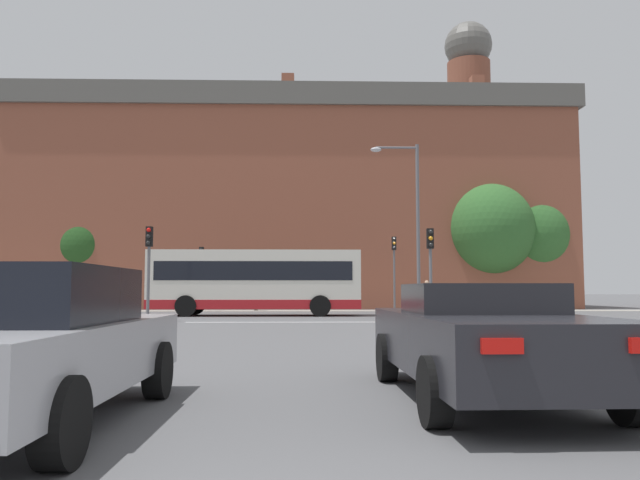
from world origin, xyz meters
The scene contains 16 objects.
stop_line_strip centered at (0.00, 22.05, 0.00)m, with size 8.63×0.30×0.01m, color silver.
far_pavement centered at (0.00, 35.58, 0.01)m, with size 69.58×2.50×0.01m, color gray.
brick_civic_building centered at (-0.49, 44.73, 7.72)m, with size 39.43×13.35×22.14m.
car_saloon_left centered at (-2.28, 3.54, 0.74)m, with size 1.96×4.58×1.44m.
car_roadster_right centered at (2.29, 4.84, 0.68)m, with size 2.06×4.69×1.30m.
bus_crossing_lead centered at (-2.13, 28.35, 1.69)m, with size 10.14×2.75×3.15m.
traffic_light_near_right centered at (5.23, 22.12, 2.49)m, with size 0.26×0.31×3.67m.
traffic_light_near_left centered at (-5.92, 22.64, 2.55)m, with size 0.26×0.31×3.77m.
traffic_light_far_right centered at (5.63, 34.78, 2.97)m, with size 0.26×0.31×4.44m.
traffic_light_far_left centered at (-5.87, 35.01, 2.59)m, with size 0.26×0.31×3.82m.
street_lamp_junction centered at (5.12, 26.03, 4.82)m, with size 2.24×0.36×7.97m.
pedestrian_waiting centered at (-2.67, 35.90, 1.04)m, with size 0.44×0.43×1.76m.
pedestrian_walking_east centered at (7.83, 36.13, 1.10)m, with size 0.45×0.43×1.85m.
tree_by_building centered at (12.74, 39.22, 5.31)m, with size 5.95×5.95×8.44m.
tree_kerbside centered at (-14.41, 40.22, 4.16)m, with size 4.43×4.43×6.49m.
tree_distant centered at (16.04, 40.58, 4.97)m, with size 5.80×5.80×8.03m.
Camera 1 is at (0.25, -2.24, 1.22)m, focal length 35.00 mm.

